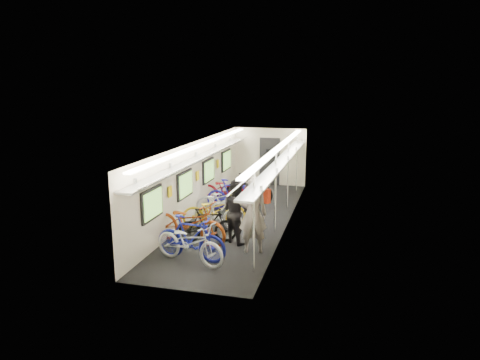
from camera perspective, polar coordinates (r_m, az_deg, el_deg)
The scene contains 14 objects.
train_car_shell at distance 13.91m, azimuth -0.61°, elevation 2.31°, with size 10.00×10.00×10.00m.
bicycle_0 at distance 10.21m, azimuth -6.72°, elevation -8.27°, with size 0.67×1.91×1.01m, color silver.
bicycle_1 at distance 10.34m, azimuth -6.57°, elevation -7.71°, with size 0.52×1.83×1.10m, color #191F98.
bicycle_2 at distance 11.38m, azimuth -6.79°, elevation -5.67°, with size 0.77×2.21×1.16m, color #953710.
bicycle_3 at distance 11.47m, azimuth -4.33°, elevation -6.04°, with size 0.44×1.57×0.94m, color black.
bicycle_4 at distance 12.70m, azimuth -3.44°, elevation -4.09°, with size 0.66×1.88×0.99m, color gold.
bicycle_5 at distance 12.57m, azimuth -3.02°, elevation -4.36°, with size 0.44×1.58×0.95m, color silver.
bicycle_6 at distance 13.98m, azimuth -2.21°, elevation -2.63°, with size 0.63×1.80×0.94m, color #B7B8BC.
bicycle_7 at distance 14.30m, azimuth -1.02°, elevation -2.02°, with size 0.50×1.78×1.07m, color #1D1BA2.
bicycle_8 at distance 14.76m, azimuth -1.58°, elevation -1.39°, with size 0.77×2.20×1.15m, color maroon.
bicycle_9 at distance 15.23m, azimuth 1.20°, elevation -1.11°, with size 0.51×1.79×1.08m, color black.
passenger_near at distance 10.64m, azimuth 1.73°, elevation -4.63°, with size 0.71×0.47×1.95m, color gray.
passenger_mid at distance 11.33m, azimuth -0.50°, elevation -4.19°, with size 0.83×0.65×1.72m, color black.
backpack at distance 11.24m, azimuth 3.38°, elevation -2.11°, with size 0.26×0.14×0.38m, color red.
Camera 1 is at (3.16, -12.52, 4.09)m, focal length 32.00 mm.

